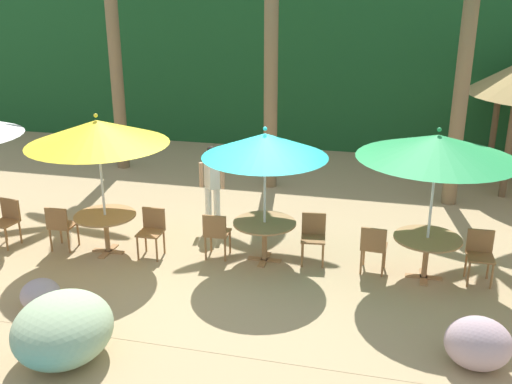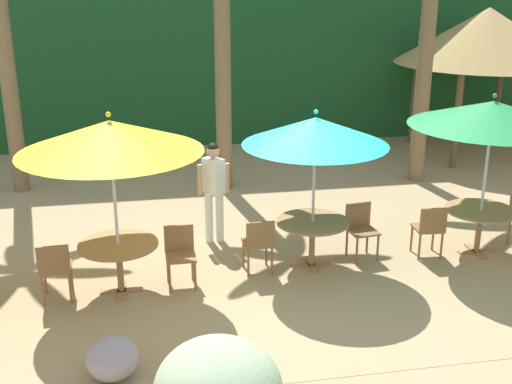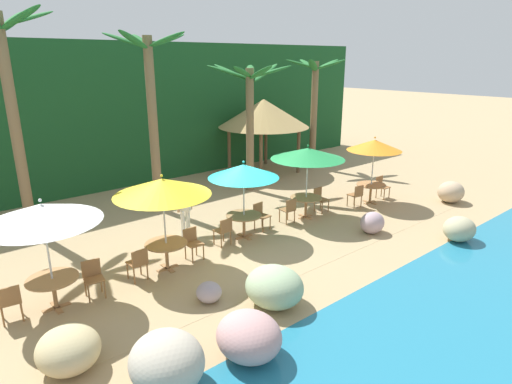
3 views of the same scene
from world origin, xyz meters
TOP-DOWN VIEW (x-y plane):
  - ground_plane at (0.00, 0.00)m, footprint 120.00×120.00m
  - terrace_deck at (0.00, 0.00)m, footprint 18.00×5.20m
  - foliage_backdrop at (0.00, 9.00)m, footprint 28.00×2.40m
  - rock_seawall at (-2.31, -3.26)m, footprint 17.02×3.15m
  - umbrella_white at (-5.49, -0.17)m, footprint 2.40×2.40m
  - dining_table_white at (-5.49, -0.17)m, footprint 1.10×1.10m
  - chair_white_seaward at (-4.64, -0.19)m, footprint 0.47×0.48m
  - chair_white_inland at (-6.34, -0.16)m, footprint 0.47×0.48m
  - umbrella_yellow at (-2.67, -0.09)m, footprint 2.44×2.44m
  - dining_table_yellow at (-2.67, -0.09)m, footprint 1.10×1.10m
  - chair_yellow_seaward at (-1.82, 0.02)m, footprint 0.43×0.43m
  - chair_yellow_inland at (-3.52, -0.21)m, footprint 0.44×0.44m
  - umbrella_teal at (0.19, 0.26)m, footprint 2.13×2.13m
  - dining_table_teal at (0.19, 0.26)m, footprint 1.10×1.10m
  - chair_teal_seaward at (1.02, 0.46)m, footprint 0.47×0.48m
  - chair_teal_inland at (-0.66, 0.14)m, footprint 0.44×0.44m
  - umbrella_green at (2.92, 0.26)m, footprint 2.50×2.50m
  - dining_table_green at (2.92, 0.26)m, footprint 1.10×1.10m
  - chair_green_seaward at (3.77, 0.38)m, footprint 0.44×0.44m
  - chair_green_inland at (2.07, 0.22)m, footprint 0.45×0.45m
  - umbrella_orange at (5.97, -0.23)m, footprint 2.01×2.01m
  - dining_table_orange at (5.97, -0.23)m, footprint 1.10×1.10m
  - chair_orange_seaward at (6.82, -0.12)m, footprint 0.43×0.44m
  - chair_orange_inland at (5.12, -0.22)m, footprint 0.47×0.47m
  - palm_tree_nearest at (-4.77, 4.88)m, footprint 3.09×3.05m
  - palm_tree_second at (-0.61, 4.31)m, footprint 2.89×2.96m
  - palm_tree_third at (3.54, 4.08)m, footprint 3.18×3.29m
  - palm_tree_fourth at (8.41, 5.07)m, footprint 2.89×2.94m
  - palapa_hut at (5.96, 6.00)m, footprint 4.31×4.31m
  - waiter_in_white at (-1.16, 1.48)m, footprint 0.52×0.39m

SIDE VIEW (x-z plane):
  - ground_plane at x=0.00m, z-range 0.00..0.00m
  - terrace_deck at x=0.00m, z-range 0.00..0.01m
  - rock_seawall at x=-2.31m, z-range -0.08..0.90m
  - chair_white_seaward at x=-4.64m, z-range 0.08..0.95m
  - chair_white_inland at x=-6.34m, z-range 0.08..0.95m
  - chair_yellow_seaward at x=-1.82m, z-range 0.08..0.95m
  - chair_yellow_inland at x=-3.52m, z-range 0.08..0.95m
  - chair_teal_seaward at x=1.02m, z-range 0.08..0.95m
  - chair_teal_inland at x=-0.66m, z-range 0.08..0.95m
  - chair_green_seaward at x=3.77m, z-range 0.08..0.95m
  - chair_green_inland at x=2.07m, z-range 0.08..0.95m
  - chair_orange_seaward at x=6.82m, z-range 0.08..0.95m
  - chair_orange_inland at x=5.12m, z-range 0.08..0.95m
  - dining_table_white at x=-5.49m, z-range 0.24..0.98m
  - dining_table_yellow at x=-2.67m, z-range 0.24..0.98m
  - dining_table_teal at x=0.19m, z-range 0.24..0.98m
  - dining_table_green at x=2.92m, z-range 0.24..0.98m
  - dining_table_orange at x=5.97m, z-range 0.24..0.98m
  - waiter_in_white at x=-1.16m, z-range 0.14..1.84m
  - umbrella_teal at x=0.19m, z-range 0.90..3.34m
  - umbrella_orange at x=5.97m, z-range 0.96..3.53m
  - umbrella_white at x=-5.49m, z-range 0.96..3.53m
  - umbrella_yellow at x=-2.67m, z-range 0.97..3.55m
  - umbrella_green at x=2.92m, z-range 0.98..3.56m
  - palapa_hut at x=5.96m, z-range 1.08..4.58m
  - foliage_backdrop at x=0.00m, z-range 0.00..6.00m
  - palm_tree_fourth at x=8.41m, z-range 0.86..6.19m
  - palm_tree_third at x=3.54m, z-range 1.07..6.22m
  - palm_tree_second at x=-0.61m, z-range 0.92..7.10m
  - palm_tree_nearest at x=-4.77m, z-range 1.20..7.93m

